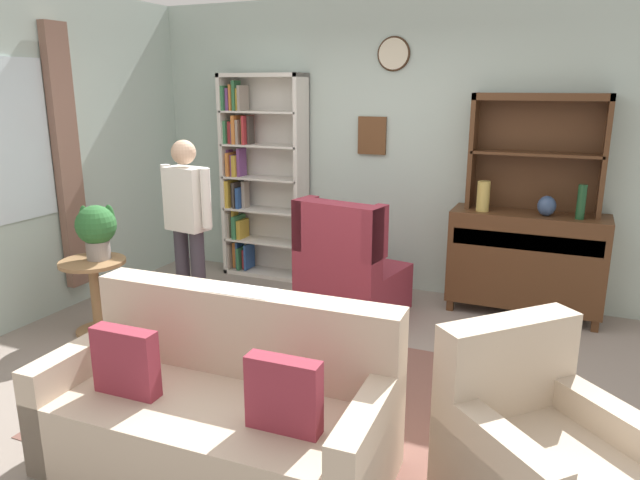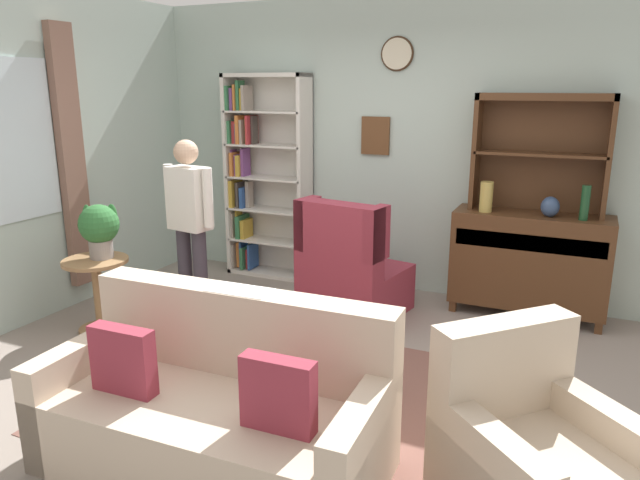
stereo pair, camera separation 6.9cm
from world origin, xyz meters
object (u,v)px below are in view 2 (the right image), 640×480
bottle_wine (585,203)px  person_reading (190,219)px  bookshelf (262,177)px  couch_floral (218,411)px  vase_tall (486,197)px  armchair_floral (533,457)px  sideboard_hutch (542,137)px  vase_round (550,207)px  wingback_chair (351,274)px  plant_stand (98,287)px  book_stack (316,332)px  coffee_table (296,344)px  potted_plant_large (100,227)px  sideboard (529,260)px

bottle_wine → person_reading: size_ratio=0.18×
bookshelf → couch_floral: size_ratio=1.15×
bookshelf → vase_tall: 2.33m
couch_floral → bottle_wine: bearing=59.6°
bookshelf → armchair_floral: 4.10m
bookshelf → sideboard_hutch: size_ratio=1.91×
vase_round → wingback_chair: 1.76m
vase_tall → bottle_wine: 0.78m
plant_stand → book_stack: bearing=-6.1°
armchair_floral → vase_tall: bearing=105.0°
wingback_chair → coffee_table: wingback_chair is taller
vase_tall → bottle_wine: bearing=-0.7°
wingback_chair → potted_plant_large: potted_plant_large is taller
wingback_chair → person_reading: (-1.18, -0.68, 0.52)m
book_stack → coffee_table: bearing=-168.2°
sideboard_hutch → plant_stand: bearing=-148.5°
sideboard_hutch → vase_tall: sideboard_hutch is taller
sideboard_hutch → wingback_chair: bearing=-151.4°
sideboard_hutch → couch_floral: 3.51m
vase_tall → person_reading: 2.53m
armchair_floral → book_stack: bearing=158.5°
plant_stand → potted_plant_large: bearing=74.4°
plant_stand → potted_plant_large: 0.50m
sideboard_hutch → coffee_table: bearing=-119.2°
potted_plant_large → coffee_table: bearing=-9.2°
book_stack → sideboard_hutch: bearing=63.1°
armchair_floral → potted_plant_large: 3.59m
sideboard_hutch → book_stack: 2.67m
sideboard → bottle_wine: 0.68m
armchair_floral → coffee_table: armchair_floral is taller
couch_floral → coffee_table: (0.04, 0.83, 0.04)m
vase_tall → plant_stand: vase_tall is taller
bottle_wine → plant_stand: 4.02m
coffee_table → potted_plant_large: bearing=170.8°
plant_stand → book_stack: (2.07, -0.22, 0.07)m
vase_tall → armchair_floral: size_ratio=0.24×
bookshelf → sideboard_hutch: bookshelf is taller
plant_stand → coffee_table: 1.96m
sideboard_hutch → plant_stand: size_ratio=1.78×
armchair_floral → book_stack: size_ratio=5.01×
vase_round → book_stack: size_ratio=0.79×
armchair_floral → potted_plant_large: potted_plant_large is taller
sideboard_hutch → couch_floral: bearing=-112.8°
couch_floral → plant_stand: (-1.90, 1.08, 0.07)m
wingback_chair → person_reading: 1.46m
vase_tall → potted_plant_large: vase_tall is taller
bookshelf → vase_round: bearing=-3.0°
bookshelf → vase_round: (2.85, -0.15, -0.05)m
wingback_chair → potted_plant_large: (-1.74, -1.11, 0.49)m
person_reading → book_stack: 1.72m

